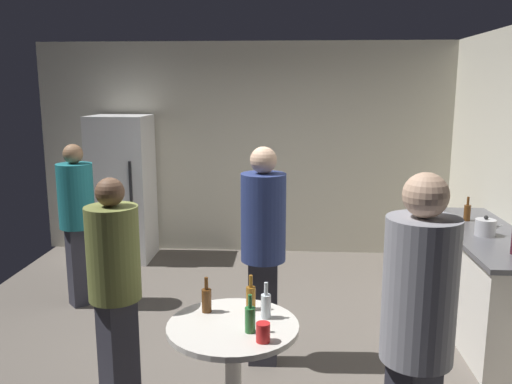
# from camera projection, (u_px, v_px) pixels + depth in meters

# --- Properties ---
(ground_plane) EXTENTS (5.20, 5.20, 0.10)m
(ground_plane) POSITION_uv_depth(u_px,v_px,m) (221.00, 348.00, 4.51)
(ground_plane) COLOR #5B544C
(wall_back) EXTENTS (5.32, 0.06, 2.70)m
(wall_back) POSITION_uv_depth(u_px,v_px,m) (245.00, 149.00, 6.81)
(wall_back) COLOR beige
(wall_back) RESTS_ON ground_plane
(refrigerator) EXTENTS (0.70, 0.68, 1.80)m
(refrigerator) POSITION_uv_depth(u_px,v_px,m) (123.00, 188.00, 6.57)
(refrigerator) COLOR white
(refrigerator) RESTS_ON ground_plane
(kitchen_counter) EXTENTS (0.64, 1.95, 0.90)m
(kitchen_counter) POSITION_uv_depth(u_px,v_px,m) (482.00, 282.00, 4.66)
(kitchen_counter) COLOR beige
(kitchen_counter) RESTS_ON ground_plane
(kettle) EXTENTS (0.24, 0.17, 0.18)m
(kettle) POSITION_uv_depth(u_px,v_px,m) (486.00, 227.00, 4.47)
(kettle) COLOR #B2B2B7
(kettle) RESTS_ON kitchen_counter
(beer_bottle_on_counter) EXTENTS (0.06, 0.06, 0.23)m
(beer_bottle_on_counter) POSITION_uv_depth(u_px,v_px,m) (467.00, 212.00, 4.97)
(beer_bottle_on_counter) COLOR #593314
(beer_bottle_on_counter) RESTS_ON kitchen_counter
(foreground_table) EXTENTS (0.80, 0.80, 0.73)m
(foreground_table) POSITION_uv_depth(u_px,v_px,m) (233.00, 340.00, 3.20)
(foreground_table) COLOR beige
(foreground_table) RESTS_ON ground_plane
(beer_bottle_amber) EXTENTS (0.06, 0.06, 0.23)m
(beer_bottle_amber) POSITION_uv_depth(u_px,v_px,m) (251.00, 297.00, 3.38)
(beer_bottle_amber) COLOR #8C5919
(beer_bottle_amber) RESTS_ON foreground_table
(beer_bottle_brown) EXTENTS (0.06, 0.06, 0.23)m
(beer_bottle_brown) POSITION_uv_depth(u_px,v_px,m) (207.00, 299.00, 3.34)
(beer_bottle_brown) COLOR #593314
(beer_bottle_brown) RESTS_ON foreground_table
(beer_bottle_green) EXTENTS (0.06, 0.06, 0.23)m
(beer_bottle_green) POSITION_uv_depth(u_px,v_px,m) (250.00, 319.00, 3.06)
(beer_bottle_green) COLOR #26662D
(beer_bottle_green) RESTS_ON foreground_table
(beer_bottle_clear) EXTENTS (0.06, 0.06, 0.23)m
(beer_bottle_clear) POSITION_uv_depth(u_px,v_px,m) (266.00, 305.00, 3.25)
(beer_bottle_clear) COLOR silver
(beer_bottle_clear) RESTS_ON foreground_table
(plastic_cup_red) EXTENTS (0.08, 0.08, 0.11)m
(plastic_cup_red) POSITION_uv_depth(u_px,v_px,m) (263.00, 332.00, 2.95)
(plastic_cup_red) COLOR red
(plastic_cup_red) RESTS_ON foreground_table
(person_in_navy_shirt) EXTENTS (0.34, 0.34, 1.71)m
(person_in_navy_shirt) POSITION_uv_depth(u_px,v_px,m) (263.00, 240.00, 4.00)
(person_in_navy_shirt) COLOR #2D2D38
(person_in_navy_shirt) RESTS_ON ground_plane
(person_in_gray_shirt) EXTENTS (0.47, 0.47, 1.77)m
(person_in_gray_shirt) POSITION_uv_depth(u_px,v_px,m) (417.00, 326.00, 2.47)
(person_in_gray_shirt) COLOR #2D2D38
(person_in_gray_shirt) RESTS_ON ground_plane
(person_in_olive_shirt) EXTENTS (0.47, 0.47, 1.58)m
(person_in_olive_shirt) POSITION_uv_depth(u_px,v_px,m) (115.00, 278.00, 3.43)
(person_in_olive_shirt) COLOR #2D2D38
(person_in_olive_shirt) RESTS_ON ground_plane
(person_in_teal_shirt) EXTENTS (0.48, 0.48, 1.61)m
(person_in_teal_shirt) POSITION_uv_depth(u_px,v_px,m) (77.00, 213.00, 5.13)
(person_in_teal_shirt) COLOR #2D2D38
(person_in_teal_shirt) RESTS_ON ground_plane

